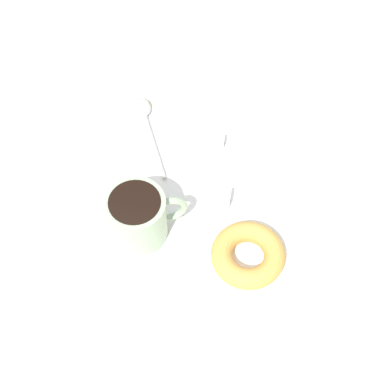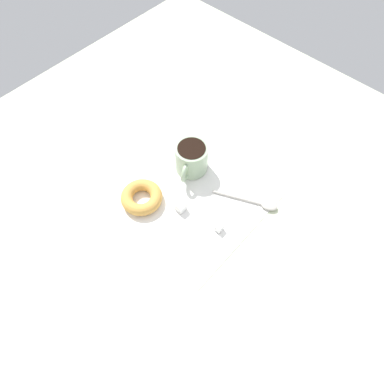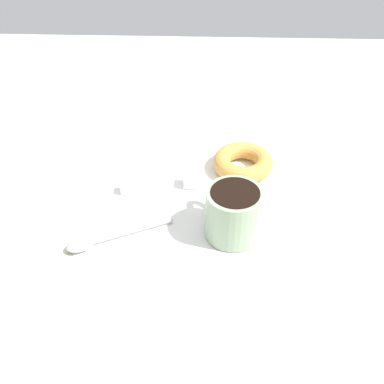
% 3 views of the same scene
% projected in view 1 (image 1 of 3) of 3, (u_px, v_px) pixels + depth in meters
% --- Properties ---
extents(ground_plane, '(1.20, 1.20, 0.02)m').
position_uv_depth(ground_plane, '(187.00, 208.00, 0.86)').
color(ground_plane, beige).
extents(napkin, '(0.31, 0.31, 0.00)m').
position_uv_depth(napkin, '(192.00, 201.00, 0.86)').
color(napkin, white).
rests_on(napkin, ground_plane).
extents(coffee_cup, '(0.10, 0.08, 0.07)m').
position_uv_depth(coffee_cup, '(138.00, 216.00, 0.80)').
color(coffee_cup, '#9EB793').
rests_on(coffee_cup, napkin).
extents(donut, '(0.09, 0.09, 0.03)m').
position_uv_depth(donut, '(248.00, 255.00, 0.80)').
color(donut, gold).
rests_on(donut, napkin).
extents(spoon, '(0.08, 0.14, 0.01)m').
position_uv_depth(spoon, '(146.00, 119.00, 0.93)').
color(spoon, '#B7B2A8').
rests_on(spoon, napkin).
extents(sugar_cube, '(0.02, 0.02, 0.02)m').
position_uv_depth(sugar_cube, '(218.00, 141.00, 0.90)').
color(sugar_cube, white).
rests_on(sugar_cube, napkin).
extents(sugar_cube_extra, '(0.02, 0.02, 0.02)m').
position_uv_depth(sugar_cube_extra, '(223.00, 198.00, 0.85)').
color(sugar_cube_extra, white).
rests_on(sugar_cube_extra, napkin).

